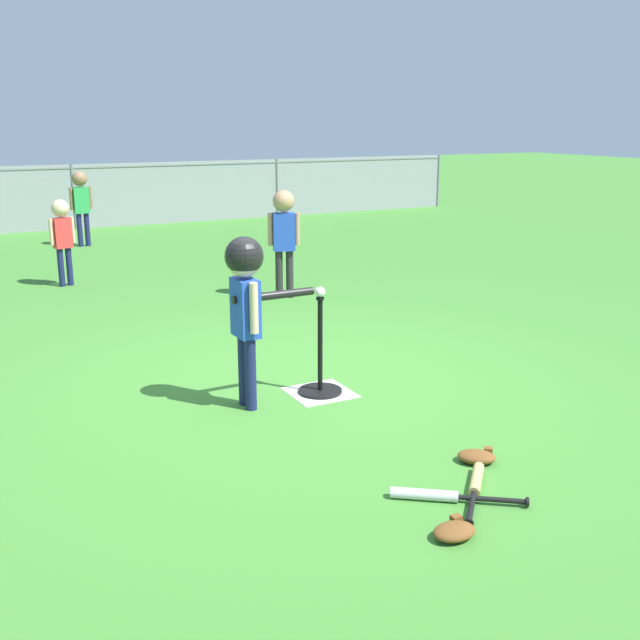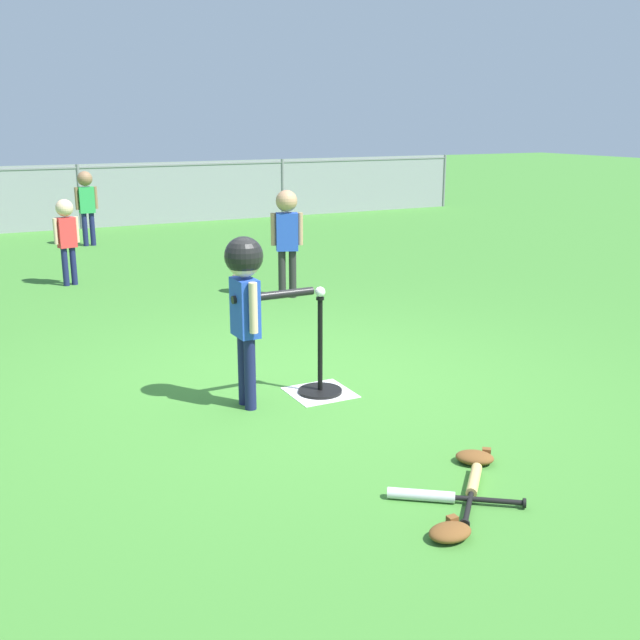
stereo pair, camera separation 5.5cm
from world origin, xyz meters
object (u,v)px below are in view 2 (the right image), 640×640
at_px(glove_near_bats, 475,457).
at_px(spare_bat_wood, 473,486).
at_px(batting_tee, 320,378).
at_px(fielder_deep_left, 287,229).
at_px(fielder_deep_center, 86,198).
at_px(glove_by_plate, 450,532).
at_px(batter_child, 246,287).
at_px(fielder_near_right, 66,230).
at_px(baseball_on_tee, 320,292).
at_px(spare_bat_silver, 435,496).

bearing_deg(glove_near_bats, spare_bat_wood, -130.07).
height_order(batting_tee, fielder_deep_left, fielder_deep_left).
bearing_deg(fielder_deep_center, spare_bat_wood, -88.21).
distance_m(glove_by_plate, glove_near_bats, 0.87).
xyz_separation_m(batting_tee, spare_bat_wood, (0.05, -1.71, -0.09)).
xyz_separation_m(batter_child, glove_near_bats, (0.84, -1.44, -0.81)).
bearing_deg(batting_tee, spare_bat_wood, -88.29).
distance_m(batting_tee, glove_by_plate, 2.08).
xyz_separation_m(batting_tee, fielder_deep_center, (-0.24, 7.54, 0.63)).
bearing_deg(fielder_near_right, spare_bat_wood, -80.63).
relative_size(fielder_deep_left, glove_by_plate, 5.39).
height_order(fielder_deep_center, fielder_deep_left, fielder_deep_left).
distance_m(fielder_near_right, glove_by_plate, 6.76).
height_order(batting_tee, batter_child, batter_child).
relative_size(batting_tee, fielder_near_right, 0.70).
bearing_deg(fielder_deep_left, fielder_deep_center, 105.57).
xyz_separation_m(fielder_deep_left, spare_bat_wood, (-1.01, -4.60, -0.74)).
height_order(baseball_on_tee, batter_child, batter_child).
xyz_separation_m(baseball_on_tee, glove_by_plate, (-0.34, -2.05, -0.72)).
bearing_deg(fielder_near_right, baseball_on_tee, -77.88).
xyz_separation_m(batter_child, spare_bat_silver, (0.36, -1.71, -0.82)).
bearing_deg(spare_bat_wood, spare_bat_silver, -178.89).
bearing_deg(batter_child, fielder_deep_center, 87.55).
bearing_deg(baseball_on_tee, fielder_deep_left, 69.88).
relative_size(batter_child, glove_near_bats, 4.38).
relative_size(batter_child, glove_by_plate, 5.38).
height_order(batter_child, fielder_near_right, batter_child).
height_order(batting_tee, spare_bat_wood, batting_tee).
height_order(fielder_deep_center, glove_near_bats, fielder_deep_center).
relative_size(spare_bat_wood, glove_by_plate, 2.31).
distance_m(batting_tee, fielder_deep_left, 3.14).
relative_size(batting_tee, glove_by_plate, 3.25).
xyz_separation_m(fielder_near_right, spare_bat_silver, (0.80, -6.37, -0.63)).
xyz_separation_m(batting_tee, batter_child, (-0.56, -0.01, 0.73)).
bearing_deg(glove_near_bats, batting_tee, 100.85).
relative_size(baseball_on_tee, batter_child, 0.06).
bearing_deg(batter_child, spare_bat_silver, -77.96).
xyz_separation_m(batting_tee, baseball_on_tee, (-0.00, -0.00, 0.64)).
xyz_separation_m(batter_child, spare_bat_wood, (0.61, -1.70, -0.82)).
bearing_deg(fielder_deep_center, glove_near_bats, -86.71).
height_order(batting_tee, glove_near_bats, batting_tee).
bearing_deg(glove_by_plate, spare_bat_wood, 40.16).
distance_m(batting_tee, batter_child, 0.92).
relative_size(fielder_deep_center, fielder_deep_left, 0.97).
relative_size(baseball_on_tee, spare_bat_silver, 0.12).
bearing_deg(fielder_near_right, fielder_deep_left, -40.61).
height_order(batting_tee, glove_by_plate, batting_tee).
xyz_separation_m(fielder_near_right, spare_bat_wood, (1.05, -6.37, -0.63)).
height_order(fielder_near_right, fielder_deep_left, fielder_deep_left).
xyz_separation_m(batter_child, fielder_deep_center, (0.32, 7.55, -0.10)).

